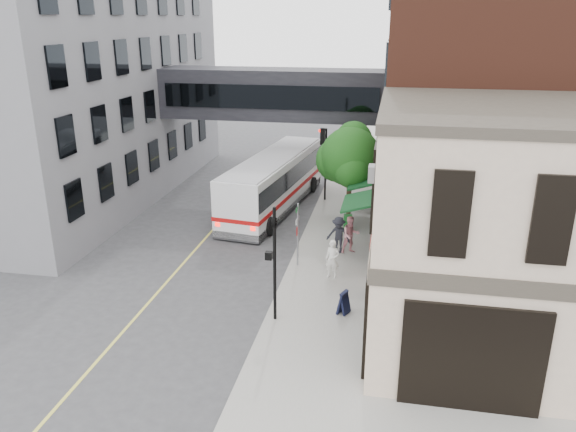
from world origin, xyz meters
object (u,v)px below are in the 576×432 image
at_px(pedestrian_c, 339,235).
at_px(sandwich_board, 344,302).
at_px(bus, 274,180).
at_px(pedestrian_a, 332,259).
at_px(newspaper_box, 348,223).
at_px(pedestrian_b, 351,235).

distance_m(pedestrian_c, sandwich_board, 5.99).
bearing_deg(bus, sandwich_board, -66.32).
distance_m(bus, sandwich_board, 13.45).
distance_m(pedestrian_a, pedestrian_c, 2.84).
xyz_separation_m(pedestrian_a, newspaper_box, (0.17, 5.88, -0.42)).
bearing_deg(pedestrian_a, newspaper_box, 101.23).
height_order(bus, pedestrian_a, bus).
bearing_deg(bus, pedestrian_a, -63.55).
height_order(pedestrian_b, sandwich_board, pedestrian_b).
distance_m(bus, pedestrian_a, 10.31).
relative_size(bus, pedestrian_b, 6.54).
bearing_deg(pedestrian_b, sandwich_board, -113.26).
height_order(pedestrian_a, newspaper_box, pedestrian_a).
xyz_separation_m(pedestrian_c, newspaper_box, (0.20, 3.04, -0.46)).
height_order(newspaper_box, sandwich_board, sandwich_board).
bearing_deg(pedestrian_a, pedestrian_b, 92.11).
xyz_separation_m(newspaper_box, sandwich_board, (0.63, -8.95, 0.01)).
bearing_deg(sandwich_board, pedestrian_b, 115.76).
xyz_separation_m(bus, pedestrian_b, (5.13, -6.29, -0.71)).
bearing_deg(pedestrian_c, pedestrian_b, 18.80).
height_order(pedestrian_b, newspaper_box, pedestrian_b).
height_order(pedestrian_b, pedestrian_c, pedestrian_b).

